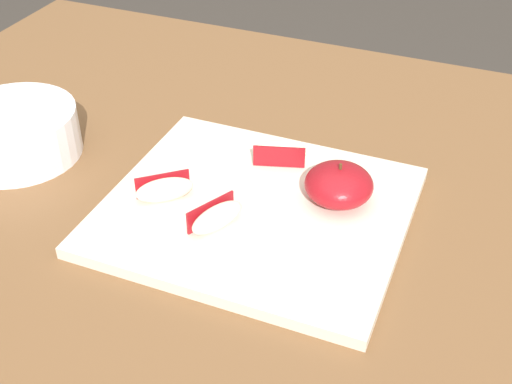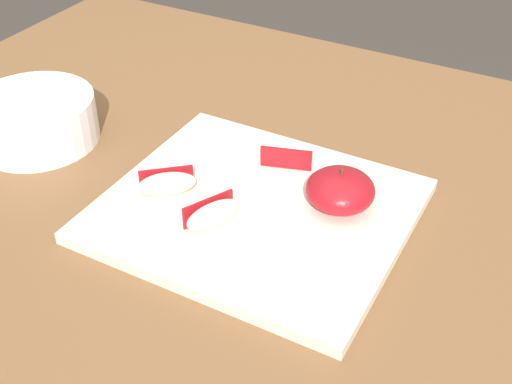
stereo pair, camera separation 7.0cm
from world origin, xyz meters
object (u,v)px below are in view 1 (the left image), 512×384
(apple_wedge_near_knife, at_px, (280,152))
(apple_wedge_front, at_px, (165,189))
(ceramic_fruit_bowl, at_px, (15,132))
(cutting_board, at_px, (256,210))
(apple_half_skin_up, at_px, (339,185))
(apple_wedge_left, at_px, (217,217))

(apple_wedge_near_knife, bearing_deg, apple_wedge_front, -127.61)
(ceramic_fruit_bowl, bearing_deg, apple_wedge_front, -8.11)
(cutting_board, distance_m, ceramic_fruit_bowl, 0.35)
(cutting_board, height_order, apple_half_skin_up, apple_half_skin_up)
(cutting_board, relative_size, ceramic_fruit_bowl, 2.09)
(apple_wedge_left, relative_size, ceramic_fruit_bowl, 0.43)
(apple_wedge_left, height_order, apple_wedge_near_knife, same)
(apple_wedge_front, bearing_deg, cutting_board, 16.10)
(apple_wedge_left, bearing_deg, apple_wedge_near_knife, 82.91)
(cutting_board, distance_m, apple_wedge_left, 0.06)
(apple_half_skin_up, height_order, ceramic_fruit_bowl, apple_half_skin_up)
(ceramic_fruit_bowl, bearing_deg, apple_half_skin_up, 5.65)
(apple_half_skin_up, distance_m, apple_wedge_near_knife, 0.11)
(cutting_board, height_order, ceramic_fruit_bowl, ceramic_fruit_bowl)
(cutting_board, relative_size, apple_wedge_left, 4.86)
(apple_wedge_front, xyz_separation_m, apple_wedge_near_knife, (0.10, 0.13, 0.00))
(apple_wedge_left, relative_size, apple_wedge_near_knife, 0.99)
(cutting_board, distance_m, apple_half_skin_up, 0.10)
(cutting_board, height_order, apple_wedge_left, apple_wedge_left)
(apple_wedge_near_knife, bearing_deg, apple_half_skin_up, -28.08)
(apple_wedge_left, bearing_deg, cutting_board, 64.71)
(apple_half_skin_up, relative_size, apple_wedge_near_knife, 1.12)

